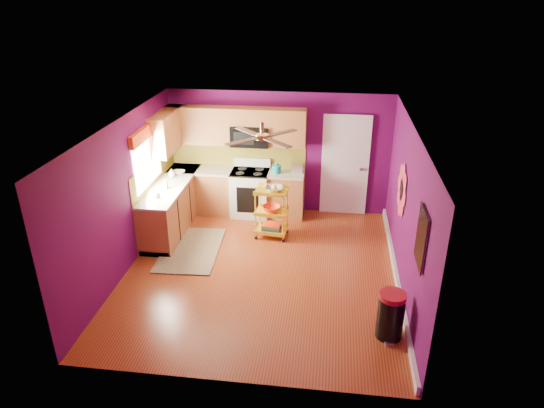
# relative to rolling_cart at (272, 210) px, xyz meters

# --- Properties ---
(ground) EXTENTS (5.00, 5.00, 0.00)m
(ground) POSITION_rel_rolling_cart_xyz_m (-0.02, -1.24, -0.55)
(ground) COLOR maroon
(ground) RESTS_ON ground
(room_envelope) EXTENTS (4.54, 5.04, 2.52)m
(room_envelope) POSITION_rel_rolling_cart_xyz_m (0.01, -1.24, 1.09)
(room_envelope) COLOR #55094C
(room_envelope) RESTS_ON ground
(lower_cabinets) EXTENTS (2.81, 2.31, 0.94)m
(lower_cabinets) POSITION_rel_rolling_cart_xyz_m (-1.36, 0.58, -0.11)
(lower_cabinets) COLOR brown
(lower_cabinets) RESTS_ON ground
(electric_range) EXTENTS (0.76, 0.66, 1.13)m
(electric_range) POSITION_rel_rolling_cart_xyz_m (-0.57, 0.94, -0.06)
(electric_range) COLOR white
(electric_range) RESTS_ON ground
(upper_cabinetry) EXTENTS (2.80, 2.30, 1.26)m
(upper_cabinetry) POSITION_rel_rolling_cart_xyz_m (-1.26, 0.93, 1.25)
(upper_cabinetry) COLOR brown
(upper_cabinetry) RESTS_ON ground
(left_window) EXTENTS (0.08, 1.35, 1.08)m
(left_window) POSITION_rel_rolling_cart_xyz_m (-2.24, -0.19, 1.19)
(left_window) COLOR white
(left_window) RESTS_ON ground
(panel_door) EXTENTS (0.95, 0.11, 2.15)m
(panel_door) POSITION_rel_rolling_cart_xyz_m (1.33, 1.23, 0.48)
(panel_door) COLOR white
(panel_door) RESTS_ON ground
(right_wall_art) EXTENTS (0.04, 2.74, 1.04)m
(right_wall_art) POSITION_rel_rolling_cart_xyz_m (2.21, -1.58, 0.90)
(right_wall_art) COLOR black
(right_wall_art) RESTS_ON ground
(ceiling_fan) EXTENTS (1.01, 1.01, 0.26)m
(ceiling_fan) POSITION_rel_rolling_cart_xyz_m (-0.02, -1.04, 1.74)
(ceiling_fan) COLOR #BF8C3F
(ceiling_fan) RESTS_ON ground
(shag_rug) EXTENTS (1.09, 1.70, 0.02)m
(shag_rug) POSITION_rel_rolling_cart_xyz_m (-1.39, -0.71, -0.54)
(shag_rug) COLOR #332111
(shag_rug) RESTS_ON ground
(rolling_cart) EXTENTS (0.63, 0.48, 1.07)m
(rolling_cart) POSITION_rel_rolling_cart_xyz_m (0.00, 0.00, 0.00)
(rolling_cart) COLOR yellow
(rolling_cart) RESTS_ON ground
(trash_can) EXTENTS (0.44, 0.45, 0.69)m
(trash_can) POSITION_rel_rolling_cart_xyz_m (1.95, -2.63, -0.20)
(trash_can) COLOR black
(trash_can) RESTS_ON ground
(teal_kettle) EXTENTS (0.18, 0.18, 0.21)m
(teal_kettle) POSITION_rel_rolling_cart_xyz_m (-0.03, 0.93, 0.48)
(teal_kettle) COLOR teal
(teal_kettle) RESTS_ON lower_cabinets
(toaster) EXTENTS (0.22, 0.15, 0.18)m
(toaster) POSITION_rel_rolling_cart_xyz_m (0.38, 1.00, 0.48)
(toaster) COLOR beige
(toaster) RESTS_ON lower_cabinets
(soap_bottle_a) EXTENTS (0.08, 0.08, 0.17)m
(soap_bottle_a) POSITION_rel_rolling_cart_xyz_m (-1.97, -0.13, 0.48)
(soap_bottle_a) COLOR #EA3F72
(soap_bottle_a) RESTS_ON lower_cabinets
(soap_bottle_b) EXTENTS (0.14, 0.14, 0.18)m
(soap_bottle_b) POSITION_rel_rolling_cart_xyz_m (-2.03, 0.43, 0.48)
(soap_bottle_b) COLOR white
(soap_bottle_b) RESTS_ON lower_cabinets
(counter_dish) EXTENTS (0.23, 0.23, 0.06)m
(counter_dish) POSITION_rel_rolling_cart_xyz_m (-1.96, 0.64, 0.42)
(counter_dish) COLOR white
(counter_dish) RESTS_ON lower_cabinets
(counter_cup) EXTENTS (0.12, 0.12, 0.09)m
(counter_cup) POSITION_rel_rolling_cart_xyz_m (-1.99, -0.56, 0.44)
(counter_cup) COLOR white
(counter_cup) RESTS_ON lower_cabinets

